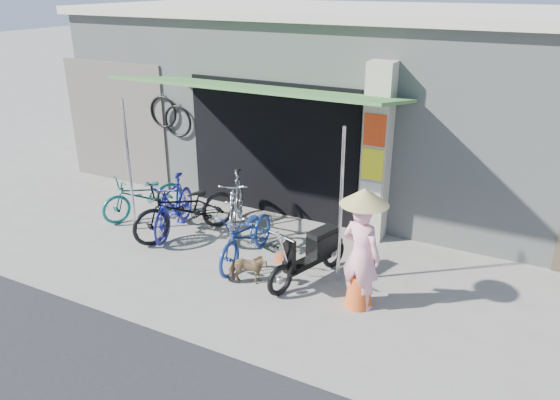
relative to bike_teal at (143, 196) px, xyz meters
The scene contains 13 objects.
ground 3.49m from the bike_teal, 21.47° to the right, with size 80.00×80.00×0.00m, color gray.
bicycle_shop 5.20m from the bike_teal, 49.87° to the left, with size 12.30×5.30×3.66m.
shop_pillar 4.38m from the bike_teal, 16.11° to the left, with size 0.42×0.44×3.00m.
awning 3.15m from the bike_teal, ahead, with size 4.60×1.88×2.72m.
neighbour_left 2.38m from the bike_teal, 143.31° to the left, with size 2.60×0.06×2.60m, color #6B665B.
bike_teal is the anchor object (origin of this frame).
bike_blue 0.98m from the bike_teal, 16.60° to the right, with size 0.47×1.67×1.00m, color #212397.
bike_black 1.26m from the bike_teal, 14.14° to the right, with size 0.68×1.94×1.02m, color black.
bike_silver 1.88m from the bike_teal, ahead, with size 0.49×1.73×1.04m, color #98989C.
bike_navy 2.69m from the bike_teal, 13.09° to the right, with size 0.59×1.69×0.89m, color navy.
street_dog 3.24m from the bike_teal, 22.14° to the right, with size 0.27×0.59×0.50m, color tan.
moped 3.80m from the bike_teal, 10.20° to the right, with size 0.68×1.59×0.93m.
nun 4.75m from the bike_teal, 12.21° to the right, with size 0.64×0.64×1.73m.
Camera 1 is at (3.43, -5.92, 4.18)m, focal length 35.00 mm.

